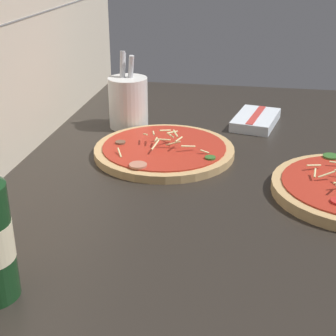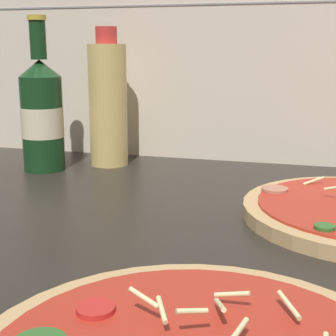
% 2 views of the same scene
% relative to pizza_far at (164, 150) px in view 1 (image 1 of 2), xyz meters
% --- Properties ---
extents(counter_slab, '(1.60, 0.90, 0.03)m').
position_rel_pizza_far_xyz_m(counter_slab, '(-0.21, -0.17, -0.02)').
color(counter_slab, '#28231E').
rests_on(counter_slab, ground).
extents(pizza_far, '(0.30, 0.30, 0.05)m').
position_rel_pizza_far_xyz_m(pizza_far, '(0.00, 0.00, 0.00)').
color(pizza_far, tan).
rests_on(pizza_far, counter_slab).
extents(utensil_crock, '(0.09, 0.09, 0.18)m').
position_rel_pizza_far_xyz_m(utensil_crock, '(0.16, 0.12, 0.05)').
color(utensil_crock, silver).
rests_on(utensil_crock, counter_slab).
extents(dish_towel, '(0.18, 0.12, 0.03)m').
position_rel_pizza_far_xyz_m(dish_towel, '(0.23, -0.19, 0.00)').
color(dish_towel, silver).
rests_on(dish_towel, counter_slab).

